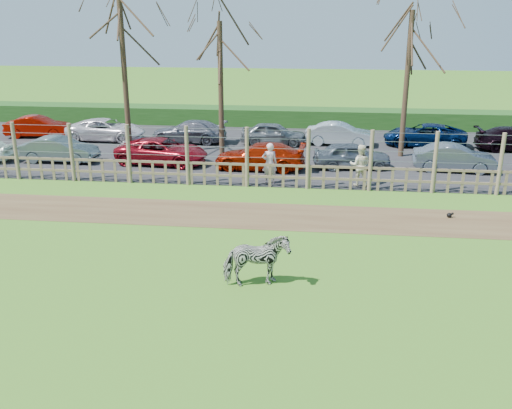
# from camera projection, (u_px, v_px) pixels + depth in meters

# --- Properties ---
(ground) EXTENTS (120.00, 120.00, 0.00)m
(ground) POSITION_uv_depth(u_px,v_px,m) (211.00, 268.00, 16.20)
(ground) COLOR olive
(ground) RESTS_ON ground
(dirt_strip) EXTENTS (34.00, 2.80, 0.01)m
(dirt_strip) POSITION_uv_depth(u_px,v_px,m) (235.00, 215.00, 20.43)
(dirt_strip) COLOR brown
(dirt_strip) RESTS_ON ground
(asphalt) EXTENTS (44.00, 13.00, 0.04)m
(asphalt) POSITION_uv_depth(u_px,v_px,m) (263.00, 150.00, 29.84)
(asphalt) COLOR #232326
(asphalt) RESTS_ON ground
(hedge) EXTENTS (46.00, 2.00, 1.10)m
(hedge) POSITION_uv_depth(u_px,v_px,m) (274.00, 117.00, 36.25)
(hedge) COLOR #1E4716
(hedge) RESTS_ON ground
(fence) EXTENTS (30.16, 0.16, 2.50)m
(fence) POSITION_uv_depth(u_px,v_px,m) (247.00, 168.00, 23.47)
(fence) COLOR brown
(fence) RESTS_ON ground
(tree_left) EXTENTS (4.80, 4.80, 7.88)m
(tree_left) POSITION_uv_depth(u_px,v_px,m) (122.00, 41.00, 26.85)
(tree_left) COLOR #3D2B1E
(tree_left) RESTS_ON ground
(tree_mid) EXTENTS (4.80, 4.80, 6.83)m
(tree_mid) POSITION_uv_depth(u_px,v_px,m) (220.00, 56.00, 27.55)
(tree_mid) COLOR #3D2B1E
(tree_mid) RESTS_ON ground
(tree_right) EXTENTS (4.80, 4.80, 7.35)m
(tree_right) POSITION_uv_depth(u_px,v_px,m) (409.00, 49.00, 26.94)
(tree_right) COLOR #3D2B1E
(tree_right) RESTS_ON ground
(zebra) EXTENTS (1.86, 1.23, 1.45)m
(zebra) POSITION_uv_depth(u_px,v_px,m) (256.00, 261.00, 14.92)
(zebra) COLOR gray
(zebra) RESTS_ON ground
(visitor_a) EXTENTS (0.68, 0.50, 1.72)m
(visitor_a) POSITION_uv_depth(u_px,v_px,m) (270.00, 163.00, 23.81)
(visitor_a) COLOR beige
(visitor_a) RESTS_ON asphalt
(visitor_b) EXTENTS (0.89, 0.72, 1.72)m
(visitor_b) POSITION_uv_depth(u_px,v_px,m) (360.00, 165.00, 23.48)
(visitor_b) COLOR beige
(visitor_b) RESTS_ON asphalt
(crow) EXTENTS (0.24, 0.18, 0.19)m
(crow) POSITION_uv_depth(u_px,v_px,m) (450.00, 215.00, 20.12)
(crow) COLOR black
(crow) RESTS_ON ground
(car_1) EXTENTS (3.64, 1.27, 1.20)m
(car_1) POSITION_uv_depth(u_px,v_px,m) (59.00, 149.00, 27.32)
(car_1) COLOR #526163
(car_1) RESTS_ON asphalt
(car_2) EXTENTS (4.50, 2.41, 1.20)m
(car_2) POSITION_uv_depth(u_px,v_px,m) (162.00, 151.00, 26.97)
(car_2) COLOR maroon
(car_2) RESTS_ON asphalt
(car_3) EXTENTS (4.22, 1.90, 1.20)m
(car_3) POSITION_uv_depth(u_px,v_px,m) (260.00, 156.00, 26.03)
(car_3) COLOR #981703
(car_3) RESTS_ON asphalt
(car_4) EXTENTS (3.66, 1.80, 1.20)m
(car_4) POSITION_uv_depth(u_px,v_px,m) (352.00, 155.00, 26.20)
(car_4) COLOR #535C68
(car_4) RESTS_ON asphalt
(car_5) EXTENTS (3.73, 1.55, 1.20)m
(car_5) POSITION_uv_depth(u_px,v_px,m) (455.00, 158.00, 25.75)
(car_5) COLOR #4D5664
(car_5) RESTS_ON asphalt
(car_7) EXTENTS (3.78, 1.74, 1.20)m
(car_7) POSITION_uv_depth(u_px,v_px,m) (38.00, 127.00, 32.77)
(car_7) COLOR #910C01
(car_7) RESTS_ON asphalt
(car_8) EXTENTS (4.32, 1.99, 1.20)m
(car_8) POSITION_uv_depth(u_px,v_px,m) (106.00, 130.00, 31.90)
(car_8) COLOR silver
(car_8) RESTS_ON asphalt
(car_9) EXTENTS (4.20, 1.86, 1.20)m
(car_9) POSITION_uv_depth(u_px,v_px,m) (189.00, 132.00, 31.41)
(car_9) COLOR slate
(car_9) RESTS_ON asphalt
(car_10) EXTENTS (3.55, 1.50, 1.20)m
(car_10) POSITION_uv_depth(u_px,v_px,m) (274.00, 134.00, 30.89)
(car_10) COLOR slate
(car_10) RESTS_ON asphalt
(car_11) EXTENTS (3.75, 1.61, 1.20)m
(car_11) POSITION_uv_depth(u_px,v_px,m) (340.00, 134.00, 30.77)
(car_11) COLOR #ACBBC3
(car_11) RESTS_ON asphalt
(car_12) EXTENTS (4.55, 2.57, 1.20)m
(car_12) POSITION_uv_depth(u_px,v_px,m) (425.00, 135.00, 30.50)
(car_12) COLOR #04153C
(car_12) RESTS_ON asphalt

